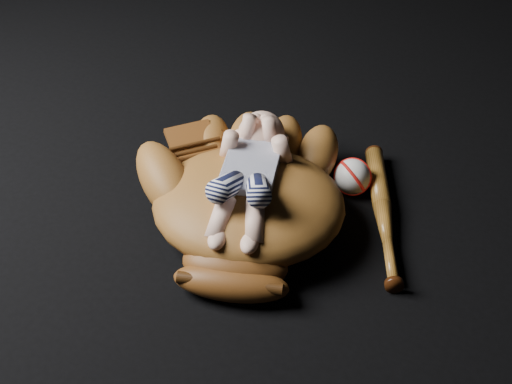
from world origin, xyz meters
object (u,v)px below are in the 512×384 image
(baseball_glove, at_px, (249,196))
(baseball, at_px, (353,177))
(newborn_baby, at_px, (248,175))
(baseball_bat, at_px, (383,213))

(baseball_glove, distance_m, baseball, 0.26)
(baseball, bearing_deg, baseball_glove, -126.90)
(newborn_baby, xyz_separation_m, baseball_bat, (0.24, 0.14, -0.12))
(newborn_baby, bearing_deg, baseball_glove, -13.76)
(baseball_glove, bearing_deg, baseball_bat, 14.60)
(baseball_glove, xyz_separation_m, baseball_bat, (0.24, 0.14, -0.07))
(baseball_glove, relative_size, newborn_baby, 1.47)
(baseball_glove, xyz_separation_m, baseball, (0.15, 0.20, -0.05))
(baseball_bat, height_order, baseball, baseball)
(baseball, bearing_deg, baseball_bat, -36.98)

